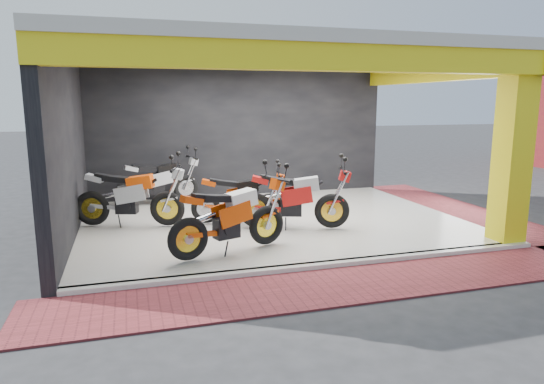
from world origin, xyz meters
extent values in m
plane|color=#2D2D30|center=(0.00, 0.00, 0.00)|extent=(80.00, 80.00, 0.00)
cube|color=white|center=(0.00, 2.00, 0.05)|extent=(8.00, 6.00, 0.10)
cube|color=beige|center=(0.00, 2.00, 3.60)|extent=(8.40, 6.40, 0.20)
cube|color=black|center=(0.00, 5.10, 1.75)|extent=(8.20, 0.20, 3.50)
cube|color=black|center=(-4.10, 2.00, 1.75)|extent=(0.20, 6.20, 3.50)
cube|color=yellow|center=(3.75, -0.75, 1.75)|extent=(0.50, 0.50, 3.50)
cube|color=yellow|center=(0.00, -1.00, 3.30)|extent=(8.40, 0.30, 0.40)
cube|color=yellow|center=(4.00, 2.00, 3.30)|extent=(0.30, 6.40, 0.40)
cube|color=white|center=(0.00, -1.02, 0.05)|extent=(8.00, 0.20, 0.10)
cube|color=maroon|center=(0.00, -1.80, 0.01)|extent=(9.00, 1.40, 0.03)
cube|color=maroon|center=(4.80, 2.00, 0.01)|extent=(1.40, 7.00, 0.03)
camera|label=1|loc=(-2.97, -7.92, 2.66)|focal=32.00mm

